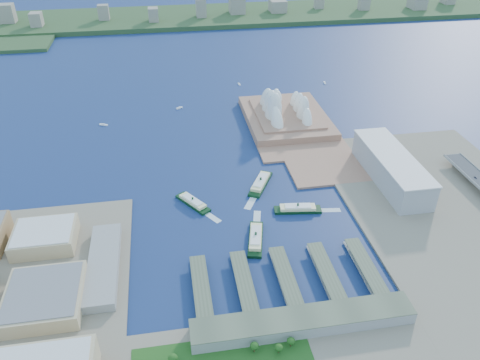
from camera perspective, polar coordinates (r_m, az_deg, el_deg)
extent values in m
plane|color=#101F4F|center=(531.46, 2.04, -6.69)|extent=(3000.00, 3000.00, 0.00)
cube|color=gray|center=(585.63, 26.95, -6.45)|extent=(240.00, 500.00, 3.00)
cube|color=#9A6B54|center=(766.53, 6.15, 6.60)|extent=(135.00, 220.00, 3.00)
cube|color=#2D4926|center=(1422.76, -6.15, 19.18)|extent=(2200.00, 260.00, 12.00)
cube|color=#96969C|center=(641.30, 17.97, 1.40)|extent=(45.00, 155.00, 35.00)
cube|color=gray|center=(435.08, 7.72, -16.73)|extent=(200.00, 28.00, 12.00)
imported|color=slate|center=(671.87, 26.78, 0.28)|extent=(1.84, 4.54, 1.32)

